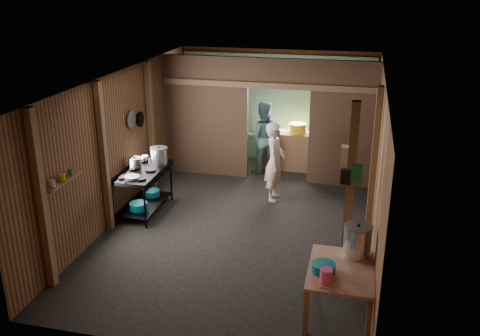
% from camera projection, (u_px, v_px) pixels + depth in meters
% --- Properties ---
extents(floor, '(4.50, 7.00, 0.00)m').
position_uv_depth(floor, '(243.00, 222.00, 9.40)').
color(floor, black).
rests_on(floor, ground).
extents(ceiling, '(4.50, 7.00, 0.00)m').
position_uv_depth(ceiling, '(243.00, 77.00, 8.49)').
color(ceiling, '#44403D').
rests_on(ceiling, ground).
extents(wall_back, '(4.50, 0.00, 2.60)m').
position_uv_depth(wall_back, '(277.00, 106.00, 12.14)').
color(wall_back, brown).
rests_on(wall_back, ground).
extents(wall_front, '(4.50, 0.00, 2.60)m').
position_uv_depth(wall_front, '(171.00, 252.00, 5.75)').
color(wall_front, brown).
rests_on(wall_front, ground).
extents(wall_left, '(0.00, 7.00, 2.60)m').
position_uv_depth(wall_left, '(121.00, 144.00, 9.43)').
color(wall_left, brown).
rests_on(wall_left, ground).
extents(wall_right, '(0.00, 7.00, 2.60)m').
position_uv_depth(wall_right, '(378.00, 163.00, 8.46)').
color(wall_right, brown).
rests_on(wall_right, ground).
extents(partition_left, '(1.85, 0.10, 2.60)m').
position_uv_depth(partition_left, '(206.00, 117.00, 11.24)').
color(partition_left, '#4A3624').
rests_on(partition_left, floor).
extents(partition_right, '(1.35, 0.10, 2.60)m').
position_uv_depth(partition_right, '(343.00, 125.00, 10.61)').
color(partition_right, '#4A3624').
rests_on(partition_right, floor).
extents(partition_header, '(1.30, 0.10, 0.60)m').
position_uv_depth(partition_header, '(279.00, 73.00, 10.55)').
color(partition_header, '#4A3624').
rests_on(partition_header, wall_back).
extents(turquoise_panel, '(4.40, 0.06, 2.50)m').
position_uv_depth(turquoise_panel, '(276.00, 109.00, 12.10)').
color(turquoise_panel, '#5EA4A0').
rests_on(turquoise_panel, wall_back).
extents(back_counter, '(1.20, 0.50, 0.85)m').
position_uv_depth(back_counter, '(285.00, 150.00, 11.88)').
color(back_counter, olive).
rests_on(back_counter, floor).
extents(wall_clock, '(0.20, 0.03, 0.20)m').
position_uv_depth(wall_clock, '(288.00, 82.00, 11.79)').
color(wall_clock, beige).
rests_on(wall_clock, wall_back).
extents(post_left_a, '(0.10, 0.12, 2.60)m').
position_uv_depth(post_left_a, '(42.00, 201.00, 7.05)').
color(post_left_a, olive).
rests_on(post_left_a, floor).
extents(post_left_b, '(0.10, 0.12, 2.60)m').
position_uv_depth(post_left_b, '(104.00, 158.00, 8.69)').
color(post_left_b, olive).
rests_on(post_left_b, floor).
extents(post_left_c, '(0.10, 0.12, 2.60)m').
position_uv_depth(post_left_c, '(151.00, 126.00, 10.51)').
color(post_left_c, olive).
rests_on(post_left_c, floor).
extents(post_right, '(0.10, 0.12, 2.60)m').
position_uv_depth(post_right, '(374.00, 167.00, 8.29)').
color(post_right, olive).
rests_on(post_right, floor).
extents(post_free, '(0.12, 0.12, 2.60)m').
position_uv_depth(post_free, '(350.00, 192.00, 7.36)').
color(post_free, olive).
rests_on(post_free, floor).
extents(cross_beam, '(4.40, 0.12, 0.12)m').
position_uv_depth(cross_beam, '(267.00, 85.00, 10.65)').
color(cross_beam, olive).
rests_on(cross_beam, wall_left).
extents(pan_lid_big, '(0.03, 0.34, 0.34)m').
position_uv_depth(pan_lid_big, '(131.00, 120.00, 9.67)').
color(pan_lid_big, slate).
rests_on(pan_lid_big, wall_left).
extents(pan_lid_small, '(0.03, 0.30, 0.30)m').
position_uv_depth(pan_lid_small, '(140.00, 119.00, 10.07)').
color(pan_lid_small, black).
rests_on(pan_lid_small, wall_left).
extents(wall_shelf, '(0.14, 0.80, 0.03)m').
position_uv_depth(wall_shelf, '(63.00, 181.00, 7.46)').
color(wall_shelf, olive).
rests_on(wall_shelf, wall_left).
extents(jar_white, '(0.07, 0.07, 0.10)m').
position_uv_depth(jar_white, '(53.00, 183.00, 7.21)').
color(jar_white, beige).
rests_on(jar_white, wall_shelf).
extents(jar_yellow, '(0.08, 0.08, 0.10)m').
position_uv_depth(jar_yellow, '(62.00, 177.00, 7.44)').
color(jar_yellow, yellow).
rests_on(jar_yellow, wall_shelf).
extents(jar_green, '(0.06, 0.06, 0.10)m').
position_uv_depth(jar_green, '(70.00, 172.00, 7.64)').
color(jar_green, '#186931').
rests_on(jar_green, wall_shelf).
extents(bag_white, '(0.22, 0.15, 0.32)m').
position_uv_depth(bag_white, '(349.00, 157.00, 7.28)').
color(bag_white, beige).
rests_on(bag_white, post_free).
extents(bag_green, '(0.16, 0.12, 0.24)m').
position_uv_depth(bag_green, '(356.00, 174.00, 7.19)').
color(bag_green, '#186931').
rests_on(bag_green, post_free).
extents(bag_black, '(0.14, 0.10, 0.20)m').
position_uv_depth(bag_black, '(346.00, 177.00, 7.22)').
color(bag_black, black).
rests_on(bag_black, post_free).
extents(gas_range, '(0.72, 1.40, 0.83)m').
position_uv_depth(gas_range, '(144.00, 191.00, 9.66)').
color(gas_range, black).
rests_on(gas_range, floor).
extents(prep_table, '(0.83, 1.14, 0.67)m').
position_uv_depth(prep_table, '(340.00, 291.00, 6.74)').
color(prep_table, tan).
rests_on(prep_table, floor).
extents(stove_pot_large, '(0.35, 0.35, 0.33)m').
position_uv_depth(stove_pot_large, '(159.00, 156.00, 9.82)').
color(stove_pot_large, silver).
rests_on(stove_pot_large, gas_range).
extents(stove_pot_med, '(0.30, 0.30, 0.21)m').
position_uv_depth(stove_pot_med, '(135.00, 163.00, 9.60)').
color(stove_pot_med, silver).
rests_on(stove_pot_med, gas_range).
extents(stove_saucepan, '(0.19, 0.19, 0.09)m').
position_uv_depth(stove_saucepan, '(144.00, 158.00, 10.00)').
color(stove_saucepan, silver).
rests_on(stove_saucepan, gas_range).
extents(frying_pan, '(0.32, 0.52, 0.06)m').
position_uv_depth(frying_pan, '(132.00, 177.00, 9.12)').
color(frying_pan, slate).
rests_on(frying_pan, gas_range).
extents(blue_tub_front, '(0.32, 0.32, 0.13)m').
position_uv_depth(blue_tub_front, '(138.00, 206.00, 9.48)').
color(blue_tub_front, '#086B81').
rests_on(blue_tub_front, gas_range).
extents(blue_tub_back, '(0.29, 0.29, 0.12)m').
position_uv_depth(blue_tub_back, '(152.00, 193.00, 10.07)').
color(blue_tub_back, '#086B81').
rests_on(blue_tub_back, gas_range).
extents(stock_pot, '(0.45, 0.45, 0.45)m').
position_uv_depth(stock_pot, '(357.00, 241.00, 6.88)').
color(stock_pot, silver).
rests_on(stock_pot, prep_table).
extents(wash_basin, '(0.37, 0.37, 0.11)m').
position_uv_depth(wash_basin, '(324.00, 268.00, 6.55)').
color(wash_basin, '#086B81').
rests_on(wash_basin, prep_table).
extents(pink_bucket, '(0.17, 0.17, 0.18)m').
position_uv_depth(pink_bucket, '(326.00, 276.00, 6.30)').
color(pink_bucket, '#F0498C').
rests_on(pink_bucket, prep_table).
extents(knife, '(0.30, 0.12, 0.01)m').
position_uv_depth(knife, '(332.00, 290.00, 6.16)').
color(knife, silver).
rests_on(knife, prep_table).
extents(yellow_tub, '(0.39, 0.39, 0.21)m').
position_uv_depth(yellow_tub, '(298.00, 128.00, 11.63)').
color(yellow_tub, yellow).
rests_on(yellow_tub, back_counter).
extents(red_cup, '(0.13, 0.13, 0.16)m').
position_uv_depth(red_cup, '(276.00, 128.00, 11.75)').
color(red_cup, '#AB1A18').
rests_on(red_cup, back_counter).
extents(cook, '(0.39, 0.58, 1.56)m').
position_uv_depth(cook, '(275.00, 162.00, 10.08)').
color(cook, beige).
rests_on(cook, floor).
extents(worker_back, '(0.92, 0.81, 1.60)m').
position_uv_depth(worker_back, '(263.00, 137.00, 11.53)').
color(worker_back, slate).
rests_on(worker_back, floor).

